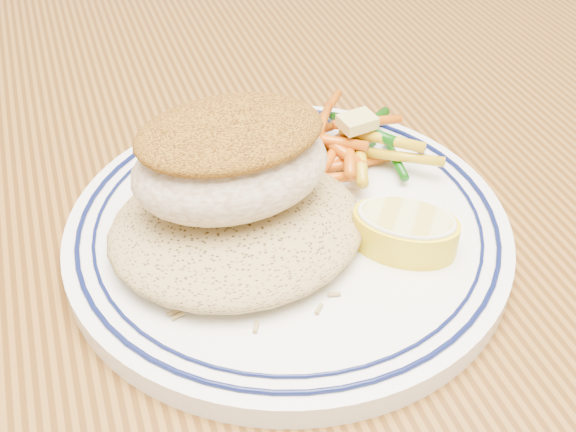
% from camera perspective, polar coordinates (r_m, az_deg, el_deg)
% --- Properties ---
extents(dining_table, '(1.50, 0.90, 0.75)m').
position_cam_1_polar(dining_table, '(0.53, 3.28, -8.56)').
color(dining_table, '#513010').
rests_on(dining_table, ground).
extents(plate, '(0.27, 0.27, 0.02)m').
position_cam_1_polar(plate, '(0.44, -0.00, -1.04)').
color(plate, white).
rests_on(plate, dining_table).
extents(rice_pilaf, '(0.15, 0.13, 0.03)m').
position_cam_1_polar(rice_pilaf, '(0.42, -4.05, -0.54)').
color(rice_pilaf, '#A08650').
rests_on(rice_pilaf, plate).
extents(fish_fillet, '(0.11, 0.08, 0.06)m').
position_cam_1_polar(fish_fillet, '(0.40, -4.56, 4.54)').
color(fish_fillet, beige).
rests_on(fish_fillet, rice_pilaf).
extents(vegetable_pile, '(0.11, 0.10, 0.03)m').
position_cam_1_polar(vegetable_pile, '(0.48, 4.33, 5.68)').
color(vegetable_pile, '#0C4B09').
rests_on(vegetable_pile, plate).
extents(butter_pat, '(0.03, 0.02, 0.01)m').
position_cam_1_polar(butter_pat, '(0.47, 5.49, 7.42)').
color(butter_pat, '#DBC66B').
rests_on(butter_pat, vegetable_pile).
extents(lemon_wedge, '(0.08, 0.08, 0.02)m').
position_cam_1_polar(lemon_wedge, '(0.42, 9.23, -1.08)').
color(lemon_wedge, yellow).
rests_on(lemon_wedge, plate).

